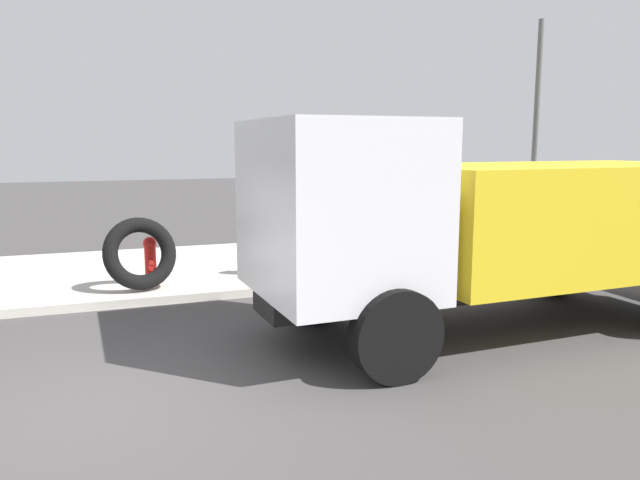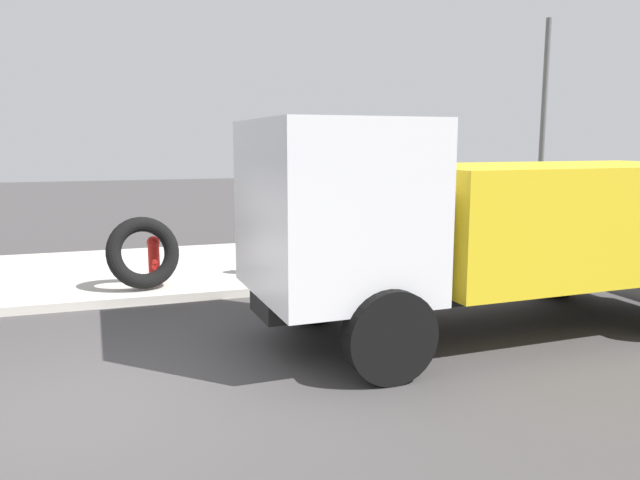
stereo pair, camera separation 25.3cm
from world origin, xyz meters
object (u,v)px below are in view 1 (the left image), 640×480
Objects in this scene: fire_hydrant at (150,259)px; dump_truck_yellow at (485,221)px; loose_tire at (140,254)px; street_light_pole at (535,142)px; stop_sign at (310,204)px.

dump_truck_yellow is (4.33, -4.03, 0.99)m from fire_hydrant.
loose_tire is 0.25× the size of street_light_pole.
stop_sign is at bearing -11.74° from fire_hydrant.
street_light_pole is (8.26, -0.18, 2.12)m from fire_hydrant.
fire_hydrant is at bearing 137.05° from dump_truck_yellow.
street_light_pole reaches higher than loose_tire.
dump_truck_yellow reaches higher than fire_hydrant.
fire_hydrant is at bearing 168.26° from stop_sign.
stop_sign is 0.40× the size of street_light_pole.
loose_tire is 8.68m from street_light_pole.
dump_truck_yellow is 5.61m from street_light_pole.
fire_hydrant is 0.49m from loose_tire.
stop_sign is (3.08, -0.19, 0.78)m from loose_tire.
stop_sign is 3.72m from dump_truck_yellow.
loose_tire reaches higher than fire_hydrant.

